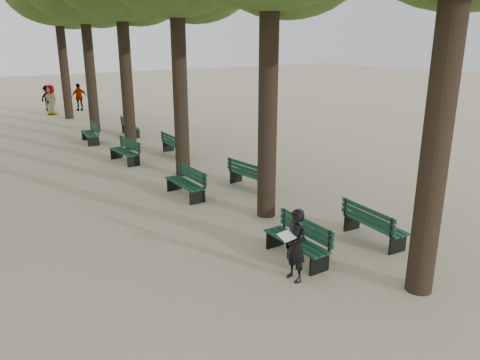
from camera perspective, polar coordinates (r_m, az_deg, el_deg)
ground at (r=10.41m, az=6.79°, el=-10.92°), size 120.00×120.00×0.00m
bench_left_0 at (r=10.79m, az=6.85°, el=-8.26°), size 0.62×1.82×0.92m
bench_left_1 at (r=14.87m, az=-6.70°, el=-1.04°), size 0.59×1.81×0.92m
bench_left_2 at (r=19.40m, az=-13.89°, el=2.87°), size 0.70×1.84×0.92m
bench_left_3 at (r=23.50m, az=-17.81°, el=4.98°), size 0.79×1.86×0.92m
bench_right_0 at (r=12.11m, az=16.00°, el=-5.92°), size 0.74×1.85×0.92m
bench_right_1 at (r=15.67m, az=1.35°, el=0.03°), size 0.75×1.85×0.92m
bench_right_2 at (r=20.24m, az=-7.84°, el=3.79°), size 0.67×1.83×0.92m
bench_right_3 at (r=24.76m, az=-13.19°, el=5.93°), size 0.81×1.86×0.92m
man_with_map at (r=9.72m, az=6.81°, el=-7.91°), size 0.59×0.63×1.56m
pedestrian_b at (r=34.74m, az=-22.37°, el=9.20°), size 0.96×1.10×1.74m
pedestrian_d at (r=32.99m, az=-22.01°, el=9.05°), size 0.79×1.01×1.92m
pedestrian_c at (r=34.24m, az=-19.01°, el=9.54°), size 1.09×0.41×1.84m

